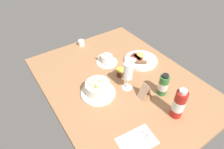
{
  "coord_description": "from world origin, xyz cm",
  "views": [
    {
      "loc": [
        67.79,
        -52.39,
        80.68
      ],
      "look_at": [
        -1.78,
        -4.75,
        6.29
      ],
      "focal_mm": 30.89,
      "sensor_mm": 36.0,
      "label": 1
    }
  ],
  "objects": [
    {
      "name": "creamer_jug",
      "position": [
        -48.86,
        -0.7,
        2.19
      ],
      "size": [
        4.63,
        5.57,
        4.87
      ],
      "color": "white",
      "rests_on": "ground_plane"
    },
    {
      "name": "coffee_cup",
      "position": [
        -19.98,
        3.41,
        2.43
      ],
      "size": [
        14.33,
        14.33,
        5.72
      ],
      "color": "white",
      "rests_on": "ground_plane"
    },
    {
      "name": "sauce_bottle_green",
      "position": [
        21.45,
        13.47,
        6.35
      ],
      "size": [
        5.37,
        5.37,
        13.92
      ],
      "color": "#337233",
      "rests_on": "ground_plane"
    },
    {
      "name": "wine_glass",
      "position": [
        6.93,
        0.3,
        11.85
      ],
      "size": [
        6.23,
        6.23,
        17.78
      ],
      "color": "white",
      "rests_on": "ground_plane"
    },
    {
      "name": "sauce_bottle_red",
      "position": [
        36.34,
        8.37,
        8.37
      ],
      "size": [
        5.85,
        5.85,
        18.11
      ],
      "color": "#B21E19",
      "rests_on": "ground_plane"
    },
    {
      "name": "porridge_bowl",
      "position": [
        1.45,
        -16.46,
        4.0
      ],
      "size": [
        19.52,
        19.52,
        8.72
      ],
      "color": "white",
      "rests_on": "ground_plane"
    },
    {
      "name": "cutlery_setting",
      "position": [
        36.68,
        -16.76,
        0.27
      ],
      "size": [
        13.4,
        18.4,
        0.9
      ],
      "color": "white",
      "rests_on": "ground_plane"
    },
    {
      "name": "jam_jar",
      "position": [
        -3.88,
        3.17,
        2.57
      ],
      "size": [
        5.12,
        5.12,
        5.07
      ],
      "color": "#4A2219",
      "rests_on": "ground_plane"
    },
    {
      "name": "menu_card",
      "position": [
        17.84,
        4.01,
        4.46
      ],
      "size": [
        4.85,
        7.01,
        9.06
      ],
      "color": "tan",
      "rests_on": "ground_plane"
    },
    {
      "name": "ground_plane",
      "position": [
        0.0,
        0.0,
        -1.5
      ],
      "size": [
        110.0,
        84.0,
        3.0
      ],
      "primitive_type": "cube",
      "color": "#A8754C"
    },
    {
      "name": "breakfast_plate",
      "position": [
        -8.31,
        23.57,
        0.96
      ],
      "size": [
        22.56,
        22.56,
        3.7
      ],
      "color": "white",
      "rests_on": "ground_plane"
    }
  ]
}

